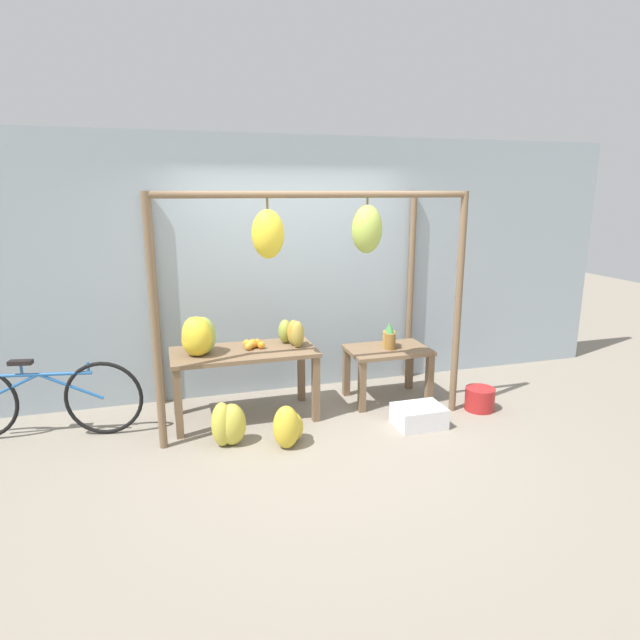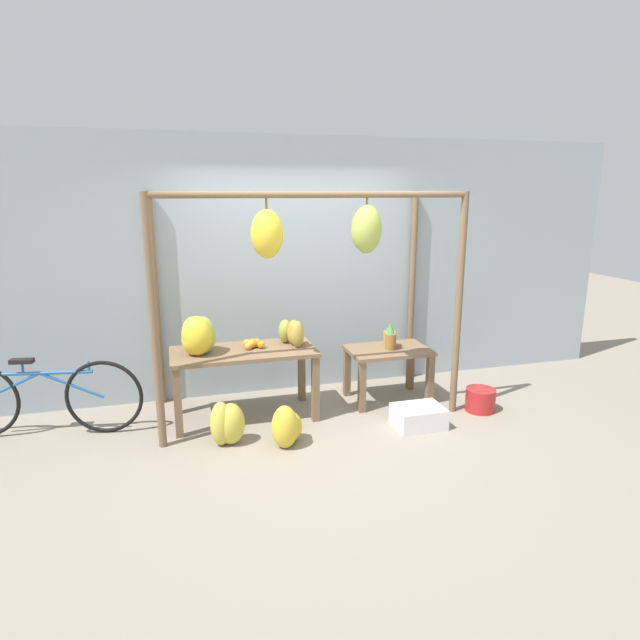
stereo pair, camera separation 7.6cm
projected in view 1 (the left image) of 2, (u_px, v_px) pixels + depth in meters
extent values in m
plane|color=gray|center=(328.00, 440.00, 4.90)|extent=(20.00, 20.00, 0.00)
cube|color=#99A8B2|center=(289.00, 267.00, 5.91)|extent=(8.00, 0.08, 2.80)
cylinder|color=brown|center=(155.00, 326.00, 4.50)|extent=(0.07, 0.07, 2.22)
cylinder|color=brown|center=(458.00, 306.00, 5.31)|extent=(0.07, 0.07, 2.22)
cylinder|color=brown|center=(155.00, 302.00, 5.49)|extent=(0.07, 0.07, 2.22)
cylinder|color=brown|center=(411.00, 288.00, 6.30)|extent=(0.07, 0.07, 2.22)
cylinder|color=brown|center=(319.00, 194.00, 4.65)|extent=(2.89, 0.06, 0.06)
cylinder|color=brown|center=(267.00, 204.00, 4.54)|extent=(0.02, 0.02, 0.09)
ellipsoid|color=yellow|center=(268.00, 234.00, 4.60)|extent=(0.28, 0.25, 0.42)
cylinder|color=brown|center=(367.00, 201.00, 4.79)|extent=(0.02, 0.02, 0.06)
ellipsoid|color=#9EB247|center=(367.00, 229.00, 4.85)|extent=(0.28, 0.25, 0.44)
cube|color=brown|center=(244.00, 352.00, 5.23)|extent=(1.41, 0.66, 0.04)
cube|color=brown|center=(178.00, 404.00, 4.86)|extent=(0.07, 0.07, 0.67)
cube|color=brown|center=(316.00, 389.00, 5.23)|extent=(0.07, 0.07, 0.67)
cube|color=brown|center=(176.00, 383.00, 5.39)|extent=(0.07, 0.07, 0.67)
cube|color=brown|center=(301.00, 371.00, 5.75)|extent=(0.07, 0.07, 0.67)
cube|color=brown|center=(388.00, 350.00, 5.73)|extent=(0.87, 0.58, 0.04)
cube|color=brown|center=(362.00, 387.00, 5.46)|extent=(0.07, 0.07, 0.54)
cube|color=brown|center=(429.00, 379.00, 5.68)|extent=(0.07, 0.07, 0.54)
cube|color=brown|center=(346.00, 372.00, 5.91)|extent=(0.07, 0.07, 0.54)
cube|color=brown|center=(409.00, 366.00, 6.13)|extent=(0.07, 0.07, 0.54)
ellipsoid|color=#9EB247|center=(203.00, 336.00, 5.06)|extent=(0.33, 0.35, 0.36)
ellipsoid|color=gold|center=(200.00, 337.00, 5.11)|extent=(0.33, 0.35, 0.31)
ellipsoid|color=yellow|center=(196.00, 340.00, 5.04)|extent=(0.35, 0.37, 0.30)
ellipsoid|color=gold|center=(193.00, 337.00, 5.00)|extent=(0.22, 0.24, 0.37)
ellipsoid|color=yellow|center=(197.00, 336.00, 5.00)|extent=(0.38, 0.39, 0.38)
sphere|color=orange|center=(253.00, 344.00, 5.28)|extent=(0.09, 0.09, 0.09)
sphere|color=orange|center=(255.00, 344.00, 5.31)|extent=(0.07, 0.07, 0.07)
sphere|color=orange|center=(261.00, 345.00, 5.26)|extent=(0.07, 0.07, 0.07)
sphere|color=orange|center=(247.00, 343.00, 5.30)|extent=(0.08, 0.08, 0.08)
sphere|color=orange|center=(257.00, 343.00, 5.31)|extent=(0.09, 0.09, 0.09)
sphere|color=orange|center=(251.00, 344.00, 5.28)|extent=(0.08, 0.08, 0.08)
sphere|color=orange|center=(250.00, 345.00, 5.26)|extent=(0.09, 0.09, 0.09)
sphere|color=orange|center=(248.00, 347.00, 5.21)|extent=(0.07, 0.07, 0.07)
cylinder|color=olive|center=(390.00, 341.00, 5.67)|extent=(0.11, 0.11, 0.17)
cone|color=#428442|center=(391.00, 330.00, 5.64)|extent=(0.08, 0.08, 0.08)
cylinder|color=#B27F38|center=(389.00, 339.00, 5.77)|extent=(0.14, 0.14, 0.17)
cone|color=#428442|center=(389.00, 327.00, 5.73)|extent=(0.10, 0.10, 0.10)
ellipsoid|color=gold|center=(232.00, 424.00, 4.77)|extent=(0.30, 0.28, 0.39)
ellipsoid|color=gold|center=(222.00, 424.00, 4.74)|extent=(0.27, 0.28, 0.41)
ellipsoid|color=gold|center=(292.00, 427.00, 4.84)|extent=(0.28, 0.27, 0.29)
ellipsoid|color=gold|center=(286.00, 426.00, 4.82)|extent=(0.31, 0.31, 0.31)
ellipsoid|color=gold|center=(286.00, 427.00, 4.70)|extent=(0.28, 0.27, 0.40)
cube|color=silver|center=(419.00, 416.00, 5.17)|extent=(0.47, 0.36, 0.20)
cylinder|color=#AD2323|center=(480.00, 399.00, 5.55)|extent=(0.30, 0.30, 0.24)
torus|color=black|center=(104.00, 398.00, 4.94)|extent=(0.70, 0.16, 0.71)
cylinder|color=#235B9E|center=(38.00, 375.00, 4.82)|extent=(0.93, 0.20, 0.03)
cylinder|color=#235B9E|center=(8.00, 389.00, 4.82)|extent=(0.56, 0.13, 0.28)
cylinder|color=#235B9E|center=(71.00, 387.00, 4.88)|extent=(0.56, 0.13, 0.28)
cylinder|color=#235B9E|center=(21.00, 370.00, 4.79)|extent=(0.02, 0.02, 0.10)
cube|color=black|center=(20.00, 362.00, 4.78)|extent=(0.21, 0.11, 0.04)
cylinder|color=#235B9E|center=(88.00, 368.00, 4.86)|extent=(0.02, 0.02, 0.10)
ellipsoid|color=#93A33D|center=(285.00, 331.00, 5.45)|extent=(0.20, 0.21, 0.24)
ellipsoid|color=gold|center=(294.00, 333.00, 5.37)|extent=(0.15, 0.14, 0.26)
ellipsoid|color=#93A33D|center=(296.00, 335.00, 5.36)|extent=(0.15, 0.13, 0.21)
ellipsoid|color=#B2993D|center=(298.00, 334.00, 5.28)|extent=(0.14, 0.12, 0.27)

